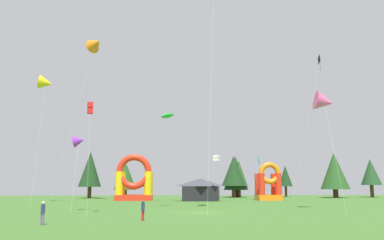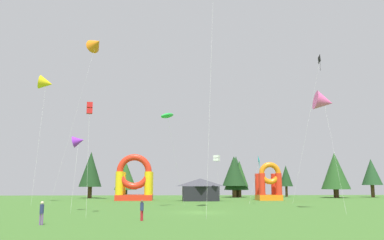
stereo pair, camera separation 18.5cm
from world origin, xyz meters
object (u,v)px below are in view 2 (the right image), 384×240
Objects in this scene: kite_red_box at (90,108)px; kite_black_diamond at (320,61)px; kite_white_box at (217,158)px; festival_tent at (200,190)px; person_near_camera at (42,211)px; kite_orange_delta at (96,44)px; kite_cyan_diamond at (260,161)px; inflatable_red_slide at (269,185)px; kite_purple_delta at (79,141)px; kite_yellow_delta at (46,83)px; kite_green_parafoil at (167,116)px; kite_pink_delta at (324,102)px; inflatable_blue_arch at (134,183)px; person_midfield at (142,208)px.

kite_black_diamond is at bearing 32.66° from kite_red_box.
kite_red_box is at bearing -120.64° from kite_white_box.
person_near_camera is at bearing -110.28° from festival_tent.
kite_orange_delta is at bearing -167.07° from festival_tent.
kite_cyan_diamond reaches higher than inflatable_red_slide.
kite_purple_delta is (-17.01, -21.08, 0.37)m from kite_white_box.
person_near_camera is at bearing -84.34° from kite_orange_delta.
kite_yellow_delta is at bearing 114.84° from person_near_camera.
kite_red_box is 40.66m from inflatable_red_slide.
inflatable_red_slide is (17.61, 20.68, -8.54)m from kite_green_parafoil.
kite_purple_delta reaches higher than person_near_camera.
kite_yellow_delta is 1.85× the size of kite_red_box.
kite_yellow_delta is 30.01m from festival_tent.
kite_cyan_diamond is (25.19, -7.00, -19.60)m from kite_orange_delta.
kite_black_diamond is (9.93, 0.60, 15.32)m from kite_cyan_diamond.
festival_tent is at bearing 115.47° from kite_pink_delta.
kite_black_diamond is at bearing 3.45° from kite_cyan_diamond.
kite_cyan_diamond is (5.39, -6.61, -0.84)m from kite_white_box.
kite_orange_delta reaches higher than kite_yellow_delta.
inflatable_red_slide is (9.76, 5.80, -4.33)m from kite_white_box.
kite_red_box is at bearing -66.85° from kite_purple_delta.
kite_yellow_delta is at bearing -163.59° from festival_tent.
kite_yellow_delta is 2.45× the size of inflatable_blue_arch.
person_near_camera is at bearing -72.03° from kite_yellow_delta.
kite_pink_delta is at bearing -35.39° from kite_orange_delta.
kite_purple_delta is at bearing -97.18° from inflatable_blue_arch.
person_midfield is (16.85, -28.36, -17.11)m from kite_yellow_delta.
person_near_camera is at bearing -115.85° from kite_white_box.
kite_orange_delta is at bearing 24.90° from kite_yellow_delta.
kite_white_box is 0.56× the size of kite_pink_delta.
kite_white_box reaches higher than festival_tent.
person_midfield is (10.15, -31.48, -24.68)m from kite_orange_delta.
kite_black_diamond is at bearing -21.43° from kite_white_box.
person_near_camera is (-26.00, -13.37, -10.90)m from kite_pink_delta.
kite_green_parafoil is (-23.17, -8.87, -10.27)m from kite_black_diamond.
kite_orange_delta is at bearing 128.05° from kite_green_parafoil.
kite_white_box is at bearing -149.29° from inflatable_red_slide.
kite_cyan_diamond is at bearing 42.68° from kite_red_box.
kite_orange_delta is 4.54× the size of festival_tent.
kite_pink_delta is 27.89m from inflatable_red_slide.
kite_cyan_diamond is 0.56× the size of kite_green_parafoil.
kite_yellow_delta is at bearing -111.32° from person_midfield.
inflatable_red_slide reaches higher than person_near_camera.
kite_yellow_delta is 2.96× the size of inflatable_red_slide.
person_near_camera is (10.10, -31.14, -17.09)m from kite_yellow_delta.
kite_pink_delta is at bearing -90.36° from inflatable_red_slide.
inflatable_blue_arch is at bearing 130.24° from kite_pink_delta.
kite_pink_delta reaches higher than person_near_camera.
kite_white_box is 29.81m from kite_red_box.
kite_black_diamond is at bearing -4.50° from kite_yellow_delta.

